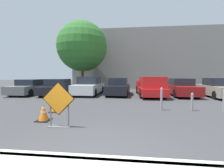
% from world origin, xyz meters
% --- Properties ---
extents(ground_plane, '(96.00, 96.00, 0.00)m').
position_xyz_m(ground_plane, '(0.00, 10.00, 0.00)').
color(ground_plane, '#3D3D3F').
extents(curb_lip, '(26.23, 0.20, 0.14)m').
position_xyz_m(curb_lip, '(0.00, 0.00, 0.07)').
color(curb_lip, beige).
rests_on(curb_lip, ground_plane).
extents(road_closed_sign, '(1.08, 0.20, 1.48)m').
position_xyz_m(road_closed_sign, '(-1.57, 1.89, 0.81)').
color(road_closed_sign, black).
rests_on(road_closed_sign, ground_plane).
extents(traffic_cone_nearest, '(0.48, 0.48, 0.65)m').
position_xyz_m(traffic_cone_nearest, '(-2.47, 2.51, 0.32)').
color(traffic_cone_nearest, black).
rests_on(traffic_cone_nearest, ground_plane).
extents(traffic_cone_second, '(0.44, 0.44, 0.71)m').
position_xyz_m(traffic_cone_second, '(-2.72, 3.85, 0.34)').
color(traffic_cone_second, black).
rests_on(traffic_cone_second, ground_plane).
extents(traffic_cone_third, '(0.49, 0.49, 0.73)m').
position_xyz_m(traffic_cone_third, '(-2.93, 5.04, 0.36)').
color(traffic_cone_third, black).
rests_on(traffic_cone_third, ground_plane).
extents(parked_car_nearest, '(1.95, 4.22, 1.36)m').
position_xyz_m(parked_car_nearest, '(-8.07, 9.86, 0.63)').
color(parked_car_nearest, slate).
rests_on(parked_car_nearest, ground_plane).
extents(parked_car_second, '(1.96, 4.04, 1.40)m').
position_xyz_m(parked_car_second, '(-5.44, 9.75, 0.65)').
color(parked_car_second, black).
rests_on(parked_car_second, ground_plane).
extents(parked_car_third, '(2.02, 4.66, 1.61)m').
position_xyz_m(parked_car_third, '(-2.80, 10.44, 0.73)').
color(parked_car_third, silver).
rests_on(parked_car_third, ground_plane).
extents(parked_car_fourth, '(1.98, 4.26, 1.49)m').
position_xyz_m(parked_car_fourth, '(-0.16, 10.36, 0.68)').
color(parked_car_fourth, black).
rests_on(parked_car_fourth, ground_plane).
extents(pickup_truck, '(2.05, 5.43, 1.61)m').
position_xyz_m(pickup_truck, '(2.48, 9.86, 0.72)').
color(pickup_truck, red).
rests_on(pickup_truck, ground_plane).
extents(parked_car_fifth, '(1.97, 4.74, 1.46)m').
position_xyz_m(parked_car_fifth, '(5.11, 10.49, 0.68)').
color(parked_car_fifth, maroon).
rests_on(parked_car_fifth, ground_plane).
extents(parked_car_sixth, '(2.12, 4.21, 1.50)m').
position_xyz_m(parked_car_sixth, '(7.75, 9.78, 0.69)').
color(parked_car_sixth, '#A39984').
rests_on(parked_car_sixth, ground_plane).
extents(bollard_nearest, '(0.12, 0.12, 1.10)m').
position_xyz_m(bollard_nearest, '(2.28, 4.74, 0.58)').
color(bollard_nearest, gray).
rests_on(bollard_nearest, ground_plane).
extents(bollard_second, '(0.12, 0.12, 0.87)m').
position_xyz_m(bollard_second, '(3.70, 4.74, 0.46)').
color(bollard_second, gray).
rests_on(bollard_second, ground_plane).
extents(bollard_third, '(0.12, 0.12, 1.03)m').
position_xyz_m(bollard_third, '(5.12, 4.74, 0.54)').
color(bollard_third, gray).
rests_on(bollard_third, ground_plane).
extents(building_facade_backdrop, '(19.18, 5.00, 7.82)m').
position_xyz_m(building_facade_backdrop, '(2.79, 19.28, 3.91)').
color(building_facade_backdrop, gray).
rests_on(building_facade_backdrop, ground_plane).
extents(street_tree_behind_lot, '(5.56, 5.56, 7.73)m').
position_xyz_m(street_tree_behind_lot, '(-4.46, 13.82, 4.95)').
color(street_tree_behind_lot, '#513823').
rests_on(street_tree_behind_lot, ground_plane).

